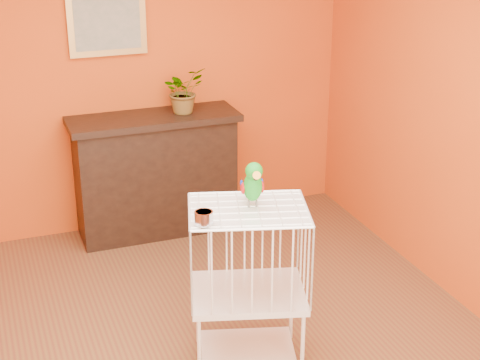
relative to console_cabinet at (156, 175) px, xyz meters
name	(u,v)px	position (x,y,z in m)	size (l,w,h in m)	color
room_shell	(190,124)	(-0.28, -2.01, 1.07)	(4.50, 4.50, 4.50)	#C54912
console_cabinet	(156,175)	(0.00, 0.00, 0.00)	(1.39, 0.50, 1.03)	black
potted_plant	(183,95)	(0.26, 0.02, 0.66)	(0.33, 0.37, 0.29)	#26722D
framed_picture	(107,24)	(-0.28, 0.21, 1.23)	(0.62, 0.04, 0.50)	#B98A42
birdcage	(248,285)	(0.05, -2.02, 0.02)	(0.79, 0.68, 1.04)	white
feed_cup	(204,218)	(-0.25, -2.13, 0.57)	(0.10, 0.10, 0.07)	silver
parrot	(253,183)	(0.08, -1.99, 0.67)	(0.14, 0.26, 0.28)	#59544C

